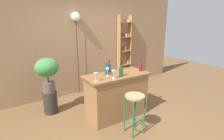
{
  "coord_description": "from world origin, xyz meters",
  "views": [
    {
      "loc": [
        -1.94,
        -2.53,
        1.97
      ],
      "look_at": [
        0.05,
        0.55,
        0.93
      ],
      "focal_mm": 28.81,
      "sensor_mm": 36.0,
      "label": 1
    }
  ],
  "objects_px": {
    "bottle_sauce_amber": "(141,67)",
    "bottle_wine_red": "(109,68)",
    "bar_stool": "(135,105)",
    "wine_glass_center": "(96,75)",
    "potted_plant": "(47,70)",
    "bottle_olive_oil": "(121,72)",
    "pendant_globe_light": "(76,18)",
    "plant_stool": "(50,102)",
    "wine_glass_left": "(114,73)",
    "wine_glass_right": "(107,70)",
    "spice_shelf": "(124,51)",
    "bottle_vinegar": "(107,70)"
  },
  "relations": [
    {
      "from": "bottle_sauce_amber",
      "to": "bottle_wine_red",
      "type": "xyz_separation_m",
      "value": [
        -0.6,
        0.29,
        0.01
      ]
    },
    {
      "from": "bar_stool",
      "to": "wine_glass_center",
      "type": "bearing_deg",
      "value": 132.99
    },
    {
      "from": "bar_stool",
      "to": "potted_plant",
      "type": "height_order",
      "value": "potted_plant"
    },
    {
      "from": "bar_stool",
      "to": "bottle_olive_oil",
      "type": "distance_m",
      "value": 0.71
    },
    {
      "from": "bottle_wine_red",
      "to": "pendant_globe_light",
      "type": "relative_size",
      "value": 0.12
    },
    {
      "from": "bottle_sauce_amber",
      "to": "plant_stool",
      "type": "bearing_deg",
      "value": 150.54
    },
    {
      "from": "plant_stool",
      "to": "bottle_sauce_amber",
      "type": "bearing_deg",
      "value": -29.46
    },
    {
      "from": "bottle_olive_oil",
      "to": "wine_glass_center",
      "type": "height_order",
      "value": "bottle_olive_oil"
    },
    {
      "from": "plant_stool",
      "to": "potted_plant",
      "type": "height_order",
      "value": "potted_plant"
    },
    {
      "from": "pendant_globe_light",
      "to": "wine_glass_left",
      "type": "bearing_deg",
      "value": -90.73
    },
    {
      "from": "bottle_olive_oil",
      "to": "potted_plant",
      "type": "bearing_deg",
      "value": 138.14
    },
    {
      "from": "pendant_globe_light",
      "to": "plant_stool",
      "type": "bearing_deg",
      "value": -145.09
    },
    {
      "from": "bar_stool",
      "to": "bottle_sauce_amber",
      "type": "bearing_deg",
      "value": 42.93
    },
    {
      "from": "potted_plant",
      "to": "bottle_olive_oil",
      "type": "height_order",
      "value": "potted_plant"
    },
    {
      "from": "plant_stool",
      "to": "wine_glass_left",
      "type": "relative_size",
      "value": 2.95
    },
    {
      "from": "bar_stool",
      "to": "pendant_globe_light",
      "type": "bearing_deg",
      "value": 92.85
    },
    {
      "from": "bar_stool",
      "to": "bottle_olive_oil",
      "type": "bearing_deg",
      "value": 81.67
    },
    {
      "from": "bar_stool",
      "to": "wine_glass_right",
      "type": "xyz_separation_m",
      "value": [
        -0.14,
        0.66,
        0.49
      ]
    },
    {
      "from": "bar_stool",
      "to": "bottle_olive_oil",
      "type": "height_order",
      "value": "bottle_olive_oil"
    },
    {
      "from": "potted_plant",
      "to": "pendant_globe_light",
      "type": "relative_size",
      "value": 0.34
    },
    {
      "from": "bottle_olive_oil",
      "to": "bottle_sauce_amber",
      "type": "bearing_deg",
      "value": 6.4
    },
    {
      "from": "spice_shelf",
      "to": "wine_glass_left",
      "type": "bearing_deg",
      "value": -131.65
    },
    {
      "from": "spice_shelf",
      "to": "wine_glass_center",
      "type": "xyz_separation_m",
      "value": [
        -1.85,
        -1.65,
        -0.01
      ]
    },
    {
      "from": "bar_stool",
      "to": "wine_glass_right",
      "type": "height_order",
      "value": "wine_glass_right"
    },
    {
      "from": "wine_glass_center",
      "to": "spice_shelf",
      "type": "bearing_deg",
      "value": 41.75
    },
    {
      "from": "spice_shelf",
      "to": "bottle_wine_red",
      "type": "relative_size",
      "value": 8.13
    },
    {
      "from": "bar_stool",
      "to": "bottle_vinegar",
      "type": "relative_size",
      "value": 3.08
    },
    {
      "from": "spice_shelf",
      "to": "wine_glass_left",
      "type": "relative_size",
      "value": 12.79
    },
    {
      "from": "bottle_vinegar",
      "to": "wine_glass_right",
      "type": "distance_m",
      "value": 0.13
    },
    {
      "from": "wine_glass_right",
      "to": "pendant_globe_light",
      "type": "distance_m",
      "value": 1.83
    },
    {
      "from": "bottle_olive_oil",
      "to": "pendant_globe_light",
      "type": "bearing_deg",
      "value": 96.35
    },
    {
      "from": "bar_stool",
      "to": "bottle_wine_red",
      "type": "relative_size",
      "value": 2.8
    },
    {
      "from": "potted_plant",
      "to": "bar_stool",
      "type": "bearing_deg",
      "value": -55.56
    },
    {
      "from": "bottle_wine_red",
      "to": "wine_glass_center",
      "type": "height_order",
      "value": "bottle_wine_red"
    },
    {
      "from": "bottle_sauce_amber",
      "to": "bottle_olive_oil",
      "type": "xyz_separation_m",
      "value": [
        -0.56,
        -0.06,
        -0.0
      ]
    },
    {
      "from": "plant_stool",
      "to": "bottle_wine_red",
      "type": "height_order",
      "value": "bottle_wine_red"
    },
    {
      "from": "plant_stool",
      "to": "wine_glass_center",
      "type": "height_order",
      "value": "wine_glass_center"
    },
    {
      "from": "bottle_vinegar",
      "to": "bottle_olive_oil",
      "type": "xyz_separation_m",
      "value": [
        0.17,
        -0.25,
        0.0
      ]
    },
    {
      "from": "plant_stool",
      "to": "pendant_globe_light",
      "type": "distance_m",
      "value": 2.11
    },
    {
      "from": "bar_stool",
      "to": "wine_glass_right",
      "type": "bearing_deg",
      "value": 101.97
    },
    {
      "from": "bottle_vinegar",
      "to": "bottle_wine_red",
      "type": "relative_size",
      "value": 0.91
    },
    {
      "from": "plant_stool",
      "to": "wine_glass_right",
      "type": "distance_m",
      "value": 1.5
    },
    {
      "from": "spice_shelf",
      "to": "potted_plant",
      "type": "xyz_separation_m",
      "value": [
        -2.44,
        -0.62,
        -0.08
      ]
    },
    {
      "from": "plant_stool",
      "to": "wine_glass_center",
      "type": "relative_size",
      "value": 2.95
    },
    {
      "from": "wine_glass_right",
      "to": "potted_plant",
      "type": "bearing_deg",
      "value": 136.23
    },
    {
      "from": "spice_shelf",
      "to": "bottle_olive_oil",
      "type": "distance_m",
      "value": 2.09
    },
    {
      "from": "bottle_wine_red",
      "to": "pendant_globe_light",
      "type": "distance_m",
      "value": 1.66
    },
    {
      "from": "spice_shelf",
      "to": "plant_stool",
      "type": "height_order",
      "value": "spice_shelf"
    },
    {
      "from": "potted_plant",
      "to": "bottle_vinegar",
      "type": "xyz_separation_m",
      "value": [
        0.97,
        -0.77,
        0.04
      ]
    },
    {
      "from": "plant_stool",
      "to": "bottle_vinegar",
      "type": "distance_m",
      "value": 1.45
    }
  ]
}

